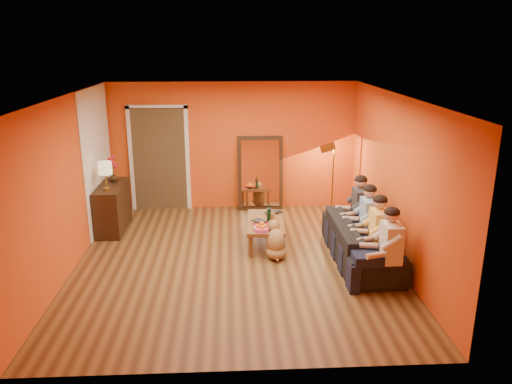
{
  "coord_description": "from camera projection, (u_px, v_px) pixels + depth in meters",
  "views": [
    {
      "loc": [
        -0.07,
        -7.28,
        3.37
      ],
      "look_at": [
        0.35,
        0.5,
        1.0
      ],
      "focal_mm": 35.0,
      "sensor_mm": 36.0,
      "label": 1
    }
  ],
  "objects": [
    {
      "name": "sofa",
      "position": [
        361.0,
        241.0,
        7.91
      ],
      "size": [
        2.2,
        0.86,
        0.64
      ],
      "primitive_type": "imported",
      "rotation": [
        0.0,
        0.0,
        1.57
      ],
      "color": "black",
      "rests_on": "floor"
    },
    {
      "name": "sideboard",
      "position": [
        113.0,
        207.0,
        9.18
      ],
      "size": [
        0.44,
        1.18,
        0.85
      ],
      "primitive_type": "cube",
      "color": "#311E10",
      "rests_on": "floor"
    },
    {
      "name": "mirror_frame",
      "position": [
        260.0,
        173.0,
        10.26
      ],
      "size": [
        0.92,
        0.27,
        1.51
      ],
      "primitive_type": "cube",
      "rotation": [
        -0.14,
        0.0,
        0.0
      ],
      "color": "#311E10",
      "rests_on": "floor"
    },
    {
      "name": "wine_bottle",
      "position": [
        269.0,
        213.0,
        8.42
      ],
      "size": [
        0.07,
        0.07,
        0.31
      ],
      "primitive_type": "cylinder",
      "color": "black",
      "rests_on": "coffee_table"
    },
    {
      "name": "flowers",
      "position": [
        112.0,
        162.0,
        9.19
      ],
      "size": [
        0.17,
        0.17,
        0.51
      ],
      "primitive_type": null,
      "color": "red",
      "rests_on": "vase"
    },
    {
      "name": "vase",
      "position": [
        113.0,
        177.0,
        9.27
      ],
      "size": [
        0.17,
        0.17,
        0.17
      ],
      "primitive_type": "imported",
      "color": "#311E10",
      "rests_on": "sideboard"
    },
    {
      "name": "book_upper",
      "position": [
        256.0,
        222.0,
        8.28
      ],
      "size": [
        0.29,
        0.29,
        0.02
      ],
      "primitive_type": "imported",
      "rotation": [
        0.0,
        0.0,
        0.71
      ],
      "color": "black",
      "rests_on": "book_mid"
    },
    {
      "name": "floor_lamp",
      "position": [
        333.0,
        180.0,
        9.88
      ],
      "size": [
        0.35,
        0.3,
        1.44
      ],
      "primitive_type": null,
      "rotation": [
        0.0,
        0.0,
        -0.24
      ],
      "color": "#A88D31",
      "rests_on": "floor"
    },
    {
      "name": "door_header",
      "position": [
        157.0,
        107.0,
        9.83
      ],
      "size": [
        1.22,
        0.06,
        0.08
      ],
      "primitive_type": "cube",
      "color": "white",
      "rests_on": "wall_back"
    },
    {
      "name": "door_jamb_left",
      "position": [
        131.0,
        160.0,
        10.12
      ],
      "size": [
        0.08,
        0.06,
        2.2
      ],
      "primitive_type": "cube",
      "color": "white",
      "rests_on": "wall_back"
    },
    {
      "name": "doorway_recess",
      "position": [
        160.0,
        158.0,
        10.26
      ],
      "size": [
        1.06,
        0.3,
        2.1
      ],
      "primitive_type": "cube",
      "color": "#3F2D19",
      "rests_on": "floor"
    },
    {
      "name": "coffee_table",
      "position": [
        266.0,
        232.0,
        8.57
      ],
      "size": [
        0.69,
        1.26,
        0.42
      ],
      "primitive_type": null,
      "rotation": [
        0.0,
        0.0,
        -0.06
      ],
      "color": "brown",
      "rests_on": "floor"
    },
    {
      "name": "mirror_glass",
      "position": [
        260.0,
        173.0,
        10.22
      ],
      "size": [
        0.78,
        0.21,
        1.35
      ],
      "primitive_type": "cube",
      "rotation": [
        -0.14,
        0.0,
        0.0
      ],
      "color": "white",
      "rests_on": "mirror_frame"
    },
    {
      "name": "person_far_left",
      "position": [
        391.0,
        249.0,
        6.88
      ],
      "size": [
        0.7,
        0.44,
        1.22
      ],
      "primitive_type": null,
      "color": "beige",
      "rests_on": "sofa"
    },
    {
      "name": "door_jamb_right",
      "position": [
        188.0,
        159.0,
        10.17
      ],
      "size": [
        0.08,
        0.06,
        2.2
      ],
      "primitive_type": "cube",
      "color": "white",
      "rests_on": "wall_back"
    },
    {
      "name": "dog",
      "position": [
        276.0,
        239.0,
        8.02
      ],
      "size": [
        0.43,
        0.58,
        0.61
      ],
      "primitive_type": null,
      "rotation": [
        0.0,
        0.0,
        -0.2
      ],
      "color": "#966B44",
      "rests_on": "floor"
    },
    {
      "name": "tumbler",
      "position": [
        272.0,
        216.0,
        8.62
      ],
      "size": [
        0.12,
        0.12,
        0.1
      ],
      "primitive_type": "imported",
      "rotation": [
        0.0,
        0.0,
        0.15
      ],
      "color": "#B27F3F",
      "rests_on": "coffee_table"
    },
    {
      "name": "person_mid_right",
      "position": [
        369.0,
        222.0,
        7.93
      ],
      "size": [
        0.7,
        0.44,
        1.22
      ],
      "primitive_type": null,
      "color": "#7F99C4",
      "rests_on": "sofa"
    },
    {
      "name": "laptop",
      "position": [
        274.0,
        213.0,
        8.85
      ],
      "size": [
        0.38,
        0.3,
        0.03
      ],
      "primitive_type": "imported",
      "rotation": [
        0.0,
        0.0,
        0.32
      ],
      "color": "black",
      "rests_on": "coffee_table"
    },
    {
      "name": "person_mid_left",
      "position": [
        379.0,
        234.0,
        7.41
      ],
      "size": [
        0.7,
        0.44,
        1.22
      ],
      "primitive_type": null,
      "color": "#EFC04F",
      "rests_on": "sofa"
    },
    {
      "name": "room_shell",
      "position": [
        234.0,
        177.0,
        7.91
      ],
      "size": [
        5.0,
        5.5,
        2.6
      ],
      "color": "brown",
      "rests_on": "ground"
    },
    {
      "name": "fruit_bowl",
      "position": [
        262.0,
        226.0,
        8.05
      ],
      "size": [
        0.26,
        0.26,
        0.16
      ],
      "primitive_type": null,
      "color": "#E651A5",
      "rests_on": "coffee_table"
    },
    {
      "name": "book_mid",
      "position": [
        256.0,
        223.0,
        8.31
      ],
      "size": [
        0.28,
        0.31,
        0.02
      ],
      "primitive_type": "imported",
      "rotation": [
        0.0,
        0.0,
        -0.48
      ],
      "color": "red",
      "rests_on": "book_lower"
    },
    {
      "name": "table_lamp",
      "position": [
        106.0,
        176.0,
        8.7
      ],
      "size": [
        0.24,
        0.24,
        0.51
      ],
      "primitive_type": null,
      "color": "beige",
      "rests_on": "sideboard"
    },
    {
      "name": "person_far_right",
      "position": [
        360.0,
        210.0,
        8.46
      ],
      "size": [
        0.7,
        0.44,
        1.22
      ],
      "primitive_type": null,
      "color": "#2D2D31",
      "rests_on": "sofa"
    },
    {
      "name": "book_lower",
      "position": [
        256.0,
        225.0,
        8.31
      ],
      "size": [
        0.21,
        0.28,
        0.03
      ],
      "primitive_type": "imported",
      "rotation": [
        0.0,
        0.0,
        -0.02
      ],
      "color": "#311E10",
      "rests_on": "coffee_table"
    },
    {
      "name": "white_accent",
      "position": [
        98.0,
        159.0,
        9.1
      ],
      "size": [
        0.02,
        1.9,
        2.58
      ],
      "primitive_type": "cube",
      "color": "white",
      "rests_on": "wall_left"
    }
  ]
}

